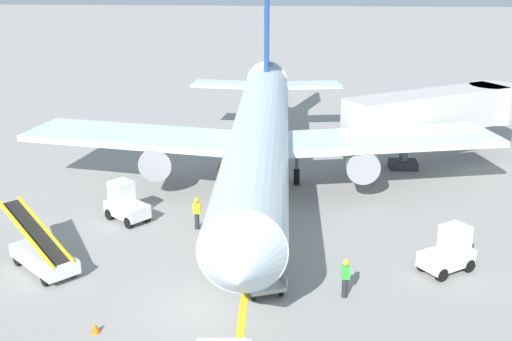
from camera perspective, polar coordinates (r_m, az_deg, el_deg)
name	(u,v)px	position (r m, az deg, el deg)	size (l,w,h in m)	color
ground_plane	(212,307)	(27.19, -3.84, -11.62)	(300.00, 300.00, 0.00)	gray
taxi_line_yellow	(250,254)	(31.49, -0.55, -7.14)	(0.30, 80.00, 0.01)	yellow
airliner	(260,136)	(38.21, 0.31, 2.99)	(28.61, 35.25, 10.10)	silver
jet_bridge	(444,110)	(45.65, 15.82, 5.01)	(12.26, 8.82, 4.85)	beige
baggage_tug_near_wing	(449,252)	(30.75, 16.29, -6.70)	(2.71, 2.44, 2.10)	silver
baggage_tug_by_cargo_door	(125,203)	(35.57, -11.17, -2.80)	(2.68, 2.53, 2.10)	silver
belt_loader_forward_hold	(42,254)	(31.17, -17.88, -6.81)	(4.52, 4.32, 2.59)	silver
baggage_cart_loaded	(259,276)	(28.43, 0.28, -9.08)	(2.45, 3.80, 0.94)	#A5A5A8
ground_crew_marshaller	(345,277)	(27.65, 7.67, -9.06)	(0.36, 0.24, 1.70)	#26262D
ground_crew_wing_walker	(197,212)	(33.94, -5.11, -3.59)	(0.36, 0.24, 1.70)	#26262D
safety_cone_nose_left	(219,165)	(43.40, -3.16, 0.46)	(0.36, 0.36, 0.44)	orange
safety_cone_nose_right	(279,190)	(38.84, 2.00, -1.72)	(0.36, 0.36, 0.44)	orange
safety_cone_wingtip_left	(95,328)	(26.11, -13.65, -12.98)	(0.36, 0.36, 0.44)	orange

